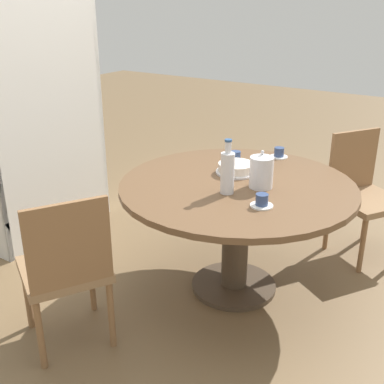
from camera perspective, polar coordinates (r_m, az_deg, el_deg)
name	(u,v)px	position (r m, az deg, el deg)	size (l,w,h in m)	color
ground_plane	(233,287)	(3.15, 4.94, -11.16)	(14.00, 14.00, 0.00)	brown
dining_table	(237,205)	(2.87, 5.31, -1.60)	(1.38, 1.38, 0.71)	#473828
chair_a	(363,192)	(3.55, 19.61, 0.04)	(0.58, 0.58, 0.87)	olive
chair_b	(66,267)	(2.52, -14.71, -8.63)	(0.57, 0.57, 0.87)	olive
bookshelf	(42,128)	(3.69, -17.35, 7.22)	(1.02, 0.28, 1.75)	silver
coffee_pot	(261,171)	(2.74, 8.22, 2.49)	(0.14, 0.14, 0.22)	silver
water_bottle	(227,172)	(2.63, 4.22, 2.44)	(0.08, 0.08, 0.31)	silver
cake_main	(236,168)	(2.97, 5.25, 2.81)	(0.25, 0.25, 0.06)	silver
cup_a	(279,153)	(3.31, 10.22, 4.54)	(0.12, 0.12, 0.07)	white
cup_b	(236,157)	(3.19, 5.18, 4.13)	(0.12, 0.12, 0.07)	white
cup_c	(262,201)	(2.52, 8.27, -1.11)	(0.12, 0.12, 0.07)	white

